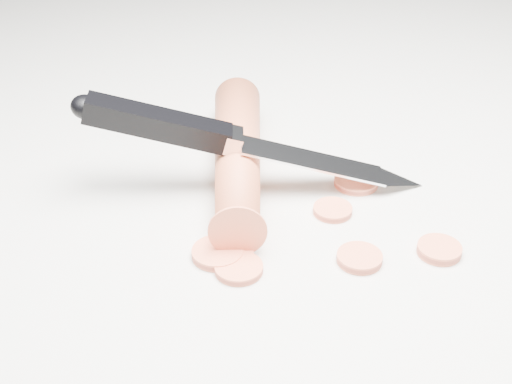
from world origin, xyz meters
TOP-DOWN VIEW (x-y plane):
  - ground at (0.00, 0.00)m, footprint 2.40×2.40m
  - carrot at (0.02, 0.07)m, footprint 0.16×0.20m
  - carrot_slice_0 at (-0.06, -0.02)m, footprint 0.04×0.04m
  - carrot_slice_1 at (0.02, -0.08)m, footprint 0.03×0.03m
  - carrot_slice_2 at (-0.04, 0.01)m, footprint 0.03×0.03m
  - carrot_slice_3 at (0.04, -0.02)m, footprint 0.03×0.03m
  - carrot_slice_4 at (0.09, -0.01)m, footprint 0.04×0.04m
  - carrot_slice_5 at (-0.06, -0.01)m, footprint 0.04×0.04m
  - carrot_slice_6 at (0.07, -0.11)m, footprint 0.03×0.03m
  - carrot_slice_7 at (-0.06, -0.04)m, footprint 0.04×0.04m
  - kitchen_knife at (0.02, 0.05)m, footprint 0.25×0.20m

SIDE VIEW (x-z plane):
  - ground at x=0.00m, z-range 0.00..0.00m
  - carrot_slice_0 at x=-0.06m, z-range 0.00..0.01m
  - carrot_slice_7 at x=-0.06m, z-range 0.00..0.01m
  - carrot_slice_3 at x=0.04m, z-range 0.00..0.01m
  - carrot_slice_4 at x=0.09m, z-range 0.00..0.01m
  - carrot_slice_5 at x=-0.06m, z-range 0.00..0.01m
  - carrot_slice_1 at x=0.02m, z-range 0.00..0.01m
  - carrot_slice_2 at x=-0.04m, z-range 0.00..0.01m
  - carrot_slice_6 at x=0.07m, z-range 0.00..0.01m
  - carrot at x=0.02m, z-range 0.00..0.04m
  - kitchen_knife at x=0.02m, z-range 0.00..0.09m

